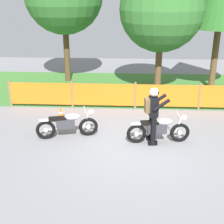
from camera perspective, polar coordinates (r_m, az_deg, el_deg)
name	(u,v)px	position (r m, az deg, el deg)	size (l,w,h in m)	color
ground	(136,145)	(9.09, 4.54, -6.10)	(24.00, 24.00, 0.02)	gray
grass_verge	(134,88)	(14.21, 4.09, 4.46)	(24.00, 5.26, 0.01)	#427A33
barrier_fence	(135,95)	(11.54, 4.32, 3.11)	(9.64, 0.08, 1.05)	olive
tree_near_left	(162,10)	(13.10, 9.20, 18.25)	(3.39, 3.39, 5.18)	brown
motorcycle_lead	(67,124)	(9.41, -8.27, -2.26)	(1.85, 0.67, 0.89)	black
motorcycle_trailing	(159,129)	(9.11, 8.70, -3.13)	(1.88, 0.55, 0.89)	black
rider_trailing	(153,113)	(8.86, 7.60, -0.12)	(0.71, 0.59, 1.69)	black
traffic_cone	(61,114)	(10.69, -9.48, -0.30)	(0.32, 0.32, 0.53)	black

